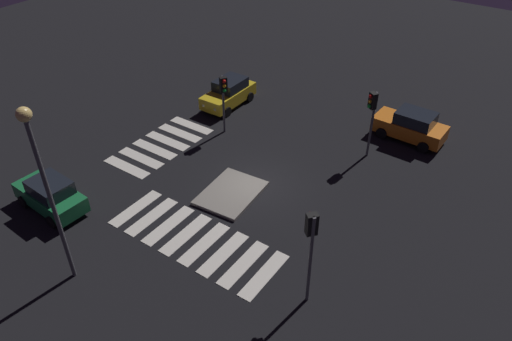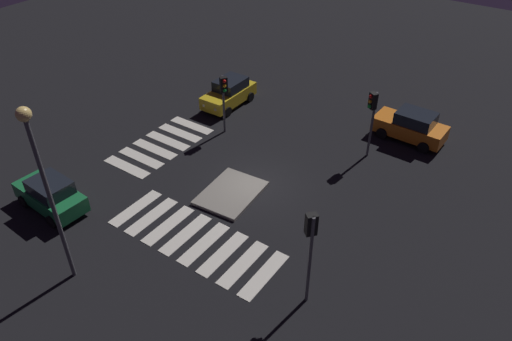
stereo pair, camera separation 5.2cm
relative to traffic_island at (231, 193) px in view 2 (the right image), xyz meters
name	(u,v)px [view 2 (the right image)]	position (x,y,z in m)	size (l,w,h in m)	color
ground_plane	(256,185)	(-1.44, 0.65, -0.09)	(80.00, 80.00, 0.00)	black
traffic_island	(231,193)	(0.00, 0.00, 0.00)	(3.81, 2.98, 0.18)	gray
car_green	(50,194)	(6.13, -6.89, 0.80)	(2.13, 4.23, 1.81)	#196B38
car_orange	(411,126)	(-10.87, 5.83, 0.86)	(2.22, 4.51, 1.93)	orange
car_yellow	(229,93)	(-8.04, -6.22, 0.83)	(4.32, 2.04, 1.87)	gold
traffic_light_north	(310,237)	(3.75, 6.79, 3.38)	(0.54, 0.53, 4.58)	#47474C
traffic_light_west	(372,109)	(-7.53, 4.39, 3.09)	(0.53, 0.54, 4.20)	#47474C
traffic_light_south	(224,91)	(-4.88, -4.13, 2.86)	(0.54, 0.53, 3.89)	#47474C
street_lamp	(42,172)	(8.52, -2.28, 5.57)	(0.56, 0.56, 8.42)	#47474C
crosswalk_near	(161,145)	(-1.44, -6.51, -0.08)	(6.45, 3.20, 0.02)	silver
crosswalk_side	(195,239)	(3.75, 0.65, -0.08)	(3.20, 8.75, 0.02)	silver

